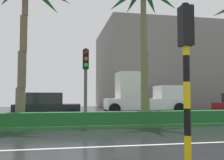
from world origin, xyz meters
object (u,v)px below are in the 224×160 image
(traffic_signal_foreground, at_px, (186,52))
(car_in_traffic_third, at_px, (47,106))
(traffic_signal_median_right, at_px, (86,72))
(palm_tree_centre_right, at_px, (144,4))
(box_truck_lead, at_px, (142,95))

(traffic_signal_foreground, relative_size, car_in_traffic_third, 0.87)
(traffic_signal_median_right, bearing_deg, traffic_signal_foreground, -75.85)
(palm_tree_centre_right, xyz_separation_m, box_truck_lead, (2.23, 7.41, -5.06))
(palm_tree_centre_right, distance_m, box_truck_lead, 9.25)
(traffic_signal_median_right, height_order, box_truck_lead, traffic_signal_median_right)
(traffic_signal_median_right, relative_size, box_truck_lead, 0.58)
(palm_tree_centre_right, height_order, car_in_traffic_third, palm_tree_centre_right)
(palm_tree_centre_right, bearing_deg, box_truck_lead, 73.24)
(traffic_signal_foreground, bearing_deg, traffic_signal_median_right, -75.85)
(palm_tree_centre_right, relative_size, car_in_traffic_third, 1.88)
(traffic_signal_median_right, relative_size, car_in_traffic_third, 0.87)
(traffic_signal_foreground, distance_m, car_in_traffic_third, 12.83)
(traffic_signal_foreground, height_order, car_in_traffic_third, traffic_signal_foreground)
(car_in_traffic_third, height_order, box_truck_lead, box_truck_lead)
(palm_tree_centre_right, relative_size, traffic_signal_median_right, 2.17)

